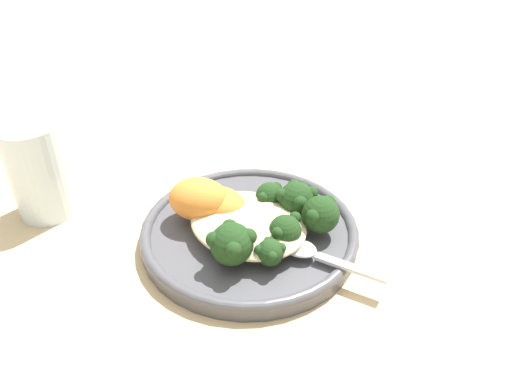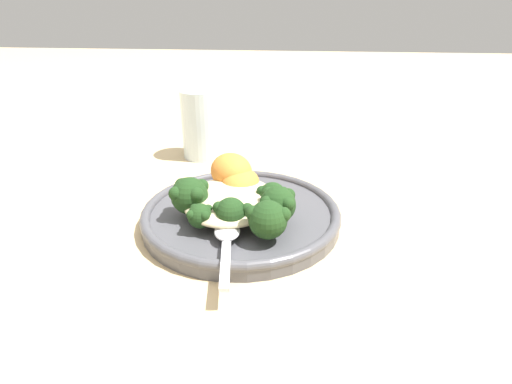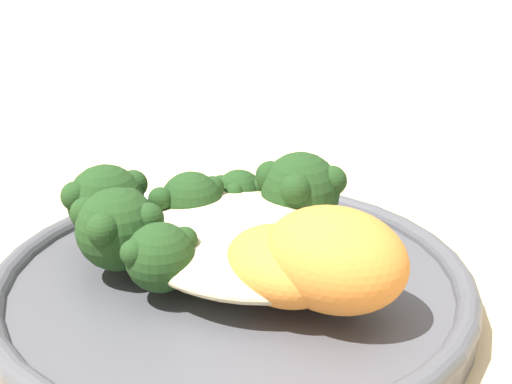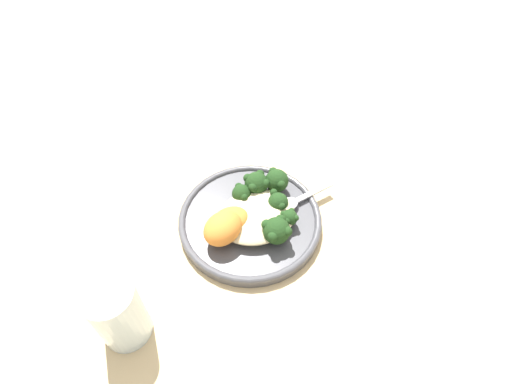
# 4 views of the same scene
# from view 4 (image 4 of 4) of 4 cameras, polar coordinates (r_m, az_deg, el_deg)

# --- Properties ---
(ground_plane) EXTENTS (4.00, 4.00, 0.00)m
(ground_plane) POSITION_cam_4_polar(r_m,az_deg,el_deg) (0.69, -1.29, -3.66)
(ground_plane) COLOR #D6B784
(plate) EXTENTS (0.24, 0.24, 0.02)m
(plate) POSITION_cam_4_polar(r_m,az_deg,el_deg) (0.67, -0.70, -3.96)
(plate) COLOR #4C4C51
(plate) RESTS_ON ground_plane
(quinoa_mound) EXTENTS (0.13, 0.11, 0.02)m
(quinoa_mound) POSITION_cam_4_polar(r_m,az_deg,el_deg) (0.65, 0.02, -3.44)
(quinoa_mound) COLOR beige
(quinoa_mound) RESTS_ON plate
(broccoli_stalk_0) EXTENTS (0.06, 0.09, 0.04)m
(broccoli_stalk_0) POSITION_cam_4_polar(r_m,az_deg,el_deg) (0.62, 2.54, -5.35)
(broccoli_stalk_0) COLOR #8EB25B
(broccoli_stalk_0) RESTS_ON plate
(broccoli_stalk_1) EXTENTS (0.08, 0.05, 0.03)m
(broccoli_stalk_1) POSITION_cam_4_polar(r_m,az_deg,el_deg) (0.64, 3.13, -3.70)
(broccoli_stalk_1) COLOR #8EB25B
(broccoli_stalk_1) RESTS_ON plate
(broccoli_stalk_2) EXTENTS (0.10, 0.04, 0.03)m
(broccoli_stalk_2) POSITION_cam_4_polar(r_m,az_deg,el_deg) (0.66, 2.26, -1.99)
(broccoli_stalk_2) COLOR #8EB25B
(broccoli_stalk_2) RESTS_ON plate
(broccoli_stalk_3) EXTENTS (0.11, 0.08, 0.04)m
(broccoli_stalk_3) POSITION_cam_4_polar(r_m,az_deg,el_deg) (0.68, 2.51, 0.97)
(broccoli_stalk_3) COLOR #8EB25B
(broccoli_stalk_3) RESTS_ON plate
(broccoli_stalk_4) EXTENTS (0.08, 0.10, 0.04)m
(broccoli_stalk_4) POSITION_cam_4_polar(r_m,az_deg,el_deg) (0.67, -0.18, 0.28)
(broccoli_stalk_4) COLOR #8EB25B
(broccoli_stalk_4) RESTS_ON plate
(broccoli_stalk_5) EXTENTS (0.03, 0.09, 0.03)m
(broccoli_stalk_5) POSITION_cam_4_polar(r_m,az_deg,el_deg) (0.66, -1.97, -1.12)
(broccoli_stalk_5) COLOR #8EB25B
(broccoli_stalk_5) RESTS_ON plate
(sweet_potato_chunk_0) EXTENTS (0.06, 0.05, 0.03)m
(sweet_potato_chunk_0) POSITION_cam_4_polar(r_m,az_deg,el_deg) (0.64, -3.63, -4.04)
(sweet_potato_chunk_0) COLOR orange
(sweet_potato_chunk_0) RESTS_ON plate
(sweet_potato_chunk_1) EXTENTS (0.08, 0.08, 0.05)m
(sweet_potato_chunk_1) POSITION_cam_4_polar(r_m,az_deg,el_deg) (0.62, -4.78, -5.19)
(sweet_potato_chunk_1) COLOR orange
(sweet_potato_chunk_1) RESTS_ON plate
(spoon) EXTENTS (0.11, 0.03, 0.01)m
(spoon) POSITION_cam_4_polar(r_m,az_deg,el_deg) (0.68, 5.42, -1.35)
(spoon) COLOR silver
(spoon) RESTS_ON plate
(water_glass) EXTENTS (0.07, 0.07, 0.11)m
(water_glass) POSITION_cam_4_polar(r_m,az_deg,el_deg) (0.57, -19.09, -16.00)
(water_glass) COLOR silver
(water_glass) RESTS_ON ground_plane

